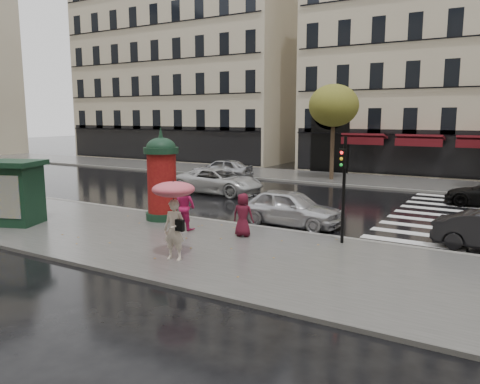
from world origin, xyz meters
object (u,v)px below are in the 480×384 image
Objects in this scene: woman_red at (185,206)px; morris_column at (162,175)px; traffic_light at (343,179)px; car_far_silver at (222,169)px; car_silver at (290,208)px; car_white at (218,181)px; woman_umbrella at (174,207)px; man_burgundy at (243,215)px; newsstand at (15,192)px.

woman_red is 0.46× the size of morris_column.
car_far_silver is at bearing 135.92° from traffic_light.
traffic_light is 18.20m from car_far_silver.
car_far_silver is at bearing 46.49° from car_silver.
car_white is 6.28m from car_far_silver.
morris_column is (-4.03, 4.26, 0.24)m from woman_umbrella.
car_silver reaches higher than car_white.
morris_column is 0.74× the size of car_white.
woman_red reaches higher than car_silver.
woman_red is 0.34× the size of car_white.
man_burgundy is (0.39, 3.50, -0.85)m from woman_umbrella.
newsstand is 0.60× the size of car_far_silver.
woman_umbrella is at bearing -46.56° from morris_column.
morris_column is 0.88× the size of car_far_silver.
newsstand reaches higher than car_white.
man_burgundy is 0.36× the size of car_silver.
man_burgundy reaches higher than car_far_silver.
newsstand is (-9.00, -2.98, 0.53)m from man_burgundy.
man_burgundy is (2.47, 0.21, -0.10)m from woman_red.
man_burgundy is 2.96m from car_silver.
morris_column is 5.56m from car_silver.
car_silver is (4.97, 2.15, -1.25)m from morris_column.
man_burgundy is 0.30× the size of car_white.
man_burgundy is at bearing -165.27° from traffic_light.
car_far_silver is (-13.03, 12.61, -1.60)m from traffic_light.
car_far_silver is (-10.15, 10.61, 0.00)m from car_silver.
morris_column is at bearing 39.28° from newsstand.
car_silver is at bearing 81.68° from woman_umbrella.
man_burgundy is 4.62m from morris_column.
car_silver is at bearing 23.38° from morris_column.
man_burgundy is at bearing -167.64° from woman_red.
car_far_silver is at bearing -63.80° from man_burgundy.
woman_red is 9.21m from car_white.
traffic_light reaches higher than woman_red.
traffic_light reaches higher than car_silver.
woman_umbrella is at bearing -3.43° from newsstand.
car_white is (-1.96, 7.36, -1.26)m from morris_column.
car_far_silver is at bearing -55.07° from woman_red.
car_silver is at bearing -109.86° from man_burgundy.
newsstand is 0.50× the size of car_white.
car_far_silver is at bearing 112.11° from morris_column.
newsstand is at bearing 9.14° from man_burgundy.
traffic_light is at bearing 39.35° from car_far_silver.
traffic_light reaches higher than woman_umbrella.
morris_column reaches higher than traffic_light.
car_far_silver is (-9.60, 13.51, -0.16)m from man_burgundy.
woman_umbrella is at bearing 21.87° from car_far_silver.
man_burgundy is 3.82m from traffic_light.
car_silver is at bearing 145.09° from traffic_light.
man_burgundy is at bearing 18.35° from newsstand.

